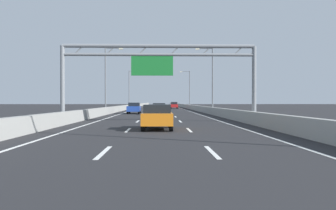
{
  "coord_description": "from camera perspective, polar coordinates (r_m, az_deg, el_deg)",
  "views": [
    {
      "loc": [
        0.06,
        0.88,
        1.69
      ],
      "look_at": [
        1.43,
        58.4,
        1.12
      ],
      "focal_mm": 37.51,
      "sensor_mm": 36.0,
      "label": 1
    }
  ],
  "objects": [
    {
      "name": "ground_plane",
      "position": [
        99.13,
        -1.4,
        -0.41
      ],
      "size": [
        260.0,
        260.0,
        0.0
      ],
      "primitive_type": "plane",
      "color": "#262628"
    },
    {
      "name": "lane_dash_left_1",
      "position": [
        11.88,
        -10.44,
        -7.57
      ],
      "size": [
        0.16,
        3.0,
        0.01
      ],
      "primitive_type": "cube",
      "color": "white",
      "rests_on": "ground_plane"
    },
    {
      "name": "lane_dash_left_2",
      "position": [
        20.77,
        -6.51,
        -4.08
      ],
      "size": [
        0.16,
        3.0,
        0.01
      ],
      "primitive_type": "cube",
      "color": "white",
      "rests_on": "ground_plane"
    },
    {
      "name": "lane_dash_left_3",
      "position": [
        29.72,
        -4.95,
        -2.68
      ],
      "size": [
        0.16,
        3.0,
        0.01
      ],
      "primitive_type": "cube",
      "color": "white",
      "rests_on": "ground_plane"
    },
    {
      "name": "lane_dash_left_4",
      "position": [
        38.7,
        -4.12,
        -1.92
      ],
      "size": [
        0.16,
        3.0,
        0.01
      ],
      "primitive_type": "cube",
      "color": "white",
      "rests_on": "ground_plane"
    },
    {
      "name": "lane_dash_left_5",
      "position": [
        47.68,
        -3.6,
        -1.45
      ],
      "size": [
        0.16,
        3.0,
        0.01
      ],
      "primitive_type": "cube",
      "color": "white",
      "rests_on": "ground_plane"
    },
    {
      "name": "lane_dash_left_6",
      "position": [
        56.67,
        -3.24,
        -1.13
      ],
      "size": [
        0.16,
        3.0,
        0.01
      ],
      "primitive_type": "cube",
      "color": "white",
      "rests_on": "ground_plane"
    },
    {
      "name": "lane_dash_left_7",
      "position": [
        65.66,
        -2.99,
        -0.9
      ],
      "size": [
        0.16,
        3.0,
        0.01
      ],
      "primitive_type": "cube",
      "color": "white",
      "rests_on": "ground_plane"
    },
    {
      "name": "lane_dash_left_8",
      "position": [
        74.66,
        -2.79,
        -0.72
      ],
      "size": [
        0.16,
        3.0,
        0.01
      ],
      "primitive_type": "cube",
      "color": "white",
      "rests_on": "ground_plane"
    },
    {
      "name": "lane_dash_left_9",
      "position": [
        83.65,
        -2.64,
        -0.58
      ],
      "size": [
        0.16,
        3.0,
        0.01
      ],
      "primitive_type": "cube",
      "color": "white",
      "rests_on": "ground_plane"
    },
    {
      "name": "lane_dash_left_10",
      "position": [
        92.65,
        -2.51,
        -0.47
      ],
      "size": [
        0.16,
        3.0,
        0.01
      ],
      "primitive_type": "cube",
      "color": "white",
      "rests_on": "ground_plane"
    },
    {
      "name": "lane_dash_left_11",
      "position": [
        101.65,
        -2.41,
        -0.38
      ],
      "size": [
        0.16,
        3.0,
        0.01
      ],
      "primitive_type": "cube",
      "color": "white",
      "rests_on": "ground_plane"
    },
    {
      "name": "lane_dash_left_12",
      "position": [
        110.65,
        -2.33,
        -0.3
      ],
      "size": [
        0.16,
        3.0,
        0.01
      ],
      "primitive_type": "cube",
      "color": "white",
      "rests_on": "ground_plane"
    },
    {
      "name": "lane_dash_left_13",
      "position": [
        119.64,
        -2.25,
        -0.24
      ],
      "size": [
        0.16,
        3.0,
        0.01
      ],
      "primitive_type": "cube",
      "color": "white",
      "rests_on": "ground_plane"
    },
    {
      "name": "lane_dash_left_14",
      "position": [
        128.64,
        -2.19,
        -0.18
      ],
      "size": [
        0.16,
        3.0,
        0.01
      ],
      "primitive_type": "cube",
      "color": "white",
      "rests_on": "ground_plane"
    },
    {
      "name": "lane_dash_left_15",
      "position": [
        137.64,
        -2.14,
        -0.13
      ],
      "size": [
        0.16,
        3.0,
        0.01
      ],
      "primitive_type": "cube",
      "color": "white",
      "rests_on": "ground_plane"
    },
    {
      "name": "lane_dash_left_16",
      "position": [
        146.64,
        -2.09,
        -0.09
      ],
      "size": [
        0.16,
        3.0,
        0.01
      ],
      "primitive_type": "cube",
      "color": "white",
      "rests_on": "ground_plane"
    },
    {
      "name": "lane_dash_left_17",
      "position": [
        155.64,
        -2.05,
        -0.05
      ],
      "size": [
        0.16,
        3.0,
        0.01
      ],
      "primitive_type": "cube",
      "color": "white",
      "rests_on": "ground_plane"
    },
    {
      "name": "lane_dash_right_1",
      "position": [
        11.87,
        7.15,
        -7.58
      ],
      "size": [
        0.16,
        3.0,
        0.01
      ],
      "primitive_type": "cube",
      "color": "white",
      "rests_on": "ground_plane"
    },
    {
      "name": "lane_dash_right_2",
      "position": [
        20.76,
        3.46,
        -4.08
      ],
      "size": [
        0.16,
        3.0,
        0.01
      ],
      "primitive_type": "cube",
      "color": "white",
      "rests_on": "ground_plane"
    },
    {
      "name": "lane_dash_right_3",
      "position": [
        29.72,
        2.0,
        -2.68
      ],
      "size": [
        0.16,
        3.0,
        0.01
      ],
      "primitive_type": "cube",
      "color": "white",
      "rests_on": "ground_plane"
    },
    {
      "name": "lane_dash_right_4",
      "position": [
        38.69,
        1.22,
        -1.92
      ],
      "size": [
        0.16,
        3.0,
        0.01
      ],
      "primitive_type": "cube",
      "color": "white",
      "rests_on": "ground_plane"
    },
    {
      "name": "lane_dash_right_5",
      "position": [
        47.68,
        0.73,
        -1.45
      ],
      "size": [
        0.16,
        3.0,
        0.01
      ],
      "primitive_type": "cube",
      "color": "white",
      "rests_on": "ground_plane"
    },
    {
      "name": "lane_dash_right_6",
      "position": [
        56.67,
        0.4,
        -1.13
      ],
      "size": [
        0.16,
        3.0,
        0.01
      ],
      "primitive_type": "cube",
      "color": "white",
      "rests_on": "ground_plane"
    },
    {
      "name": "lane_dash_right_7",
      "position": [
        65.66,
        0.16,
        -0.9
      ],
      "size": [
        0.16,
        3.0,
        0.01
      ],
      "primitive_type": "cube",
      "color": "white",
      "rests_on": "ground_plane"
    },
    {
      "name": "lane_dash_right_8",
      "position": [
        74.66,
        -0.03,
        -0.72
      ],
      "size": [
        0.16,
        3.0,
        0.01
      ],
      "primitive_type": "cube",
      "color": "white",
      "rests_on": "ground_plane"
    },
    {
      "name": "lane_dash_right_9",
      "position": [
        83.65,
        -0.17,
        -0.58
      ],
      "size": [
        0.16,
        3.0,
        0.01
      ],
      "primitive_type": "cube",
      "color": "white",
      "rests_on": "ground_plane"
    },
    {
      "name": "lane_dash_right_10",
      "position": [
        92.65,
        -0.29,
        -0.47
      ],
      "size": [
        0.16,
        3.0,
        0.01
      ],
      "primitive_type": "cube",
      "color": "white",
      "rests_on": "ground_plane"
    },
    {
      "name": "lane_dash_right_11",
      "position": [
        101.65,
        -0.38,
        -0.38
      ],
      "size": [
        0.16,
        3.0,
        0.01
      ],
      "primitive_type": "cube",
      "color": "white",
      "rests_on": "ground_plane"
    },
    {
      "name": "lane_dash_right_12",
      "position": [
        110.64,
        -0.46,
        -0.3
      ],
      "size": [
        0.16,
        3.0,
        0.01
      ],
      "primitive_type": "cube",
      "color": "white",
      "rests_on": "ground_plane"
    },
    {
      "name": "lane_dash_right_13",
      "position": [
        119.64,
        -0.53,
        -0.24
      ],
      "size": [
        0.16,
        3.0,
        0.01
      ],
      "primitive_type": "cube",
      "color": "white",
      "rests_on": "ground_plane"
    },
    {
      "name": "lane_dash_right_14",
      "position": [
        128.64,
        -0.59,
        -0.18
      ],
      "size": [
        0.16,
        3.0,
        0.01
      ],
      "primitive_type": "cube",
      "color": "white",
      "rests_on": "ground_plane"
    },
    {
      "name": "lane_dash_right_15",
      "position": [
        137.64,
        -0.64,
        -0.13
      ],
      "size": [
        0.16,
        3.0,
        0.01
      ],
      "primitive_type": "cube",
      "color": "white",
      "rests_on": "ground_plane"
    },
    {
      "name": "lane_dash_right_16",
      "position": [
        146.64,
        -0.68,
        -0.09
      ],
      "size": [
        0.16,
        3.0,
        0.01
      ],
      "primitive_type": "cube",
      "color": "white",
      "rests_on": "ground_plane"
    },
    {
      "name": "lane_dash_right_17",
      "position": [
        155.64,
        -0.72,
        -0.05
      ],
      "size": [
        0.16,
        3.0,
        0.01
      ],
      "primitive_type": "cube",
      "color": "white",
      "rests_on": "ground_plane"
    },
    {
      "name": "edge_line_left",
      "position": [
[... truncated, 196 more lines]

